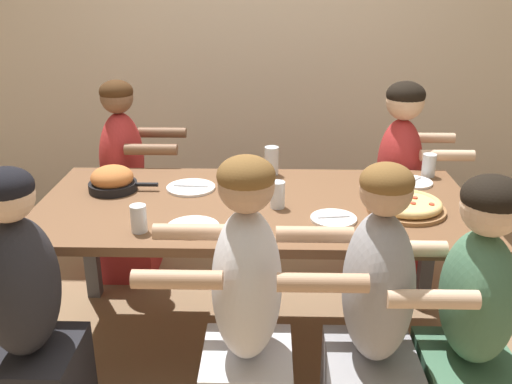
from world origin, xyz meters
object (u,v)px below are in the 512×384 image
(diner_near_left, at_px, (29,332))
(pizza_board_main, at_px, (406,205))
(drinking_glass_b, at_px, (272,162))
(drinking_glass_e, at_px, (278,196))
(empty_plate_a, at_px, (413,182))
(drinking_glass_c, at_px, (260,179))
(drinking_glass_d, at_px, (429,165))
(drinking_glass_a, at_px, (139,220))
(diner_near_center, at_px, (246,330))
(diner_near_midright, at_px, (372,335))
(diner_far_left, at_px, (126,190))
(diner_near_right, at_px, (469,338))
(empty_plate_d, at_px, (334,219))
(empty_plate_b, at_px, (193,227))
(skillet_bowl, at_px, (113,180))
(empty_plate_c, at_px, (191,188))
(diner_far_right, at_px, (397,190))

(diner_near_left, bearing_deg, pizza_board_main, -67.55)
(drinking_glass_b, bearing_deg, diner_near_left, -128.91)
(drinking_glass_e, bearing_deg, empty_plate_a, 25.56)
(drinking_glass_c, relative_size, drinking_glass_d, 1.15)
(drinking_glass_a, height_order, diner_near_center, diner_near_center)
(diner_near_midright, distance_m, diner_far_left, 1.82)
(drinking_glass_a, xyz_separation_m, diner_near_right, (1.22, -0.37, -0.28))
(drinking_glass_e, xyz_separation_m, diner_near_left, (-0.89, -0.63, -0.28))
(diner_near_left, relative_size, diner_far_left, 0.97)
(empty_plate_d, bearing_deg, diner_near_left, -156.12)
(drinking_glass_c, xyz_separation_m, diner_near_right, (0.75, -0.83, -0.29))
(drinking_glass_b, height_order, diner_near_midright, diner_near_midright)
(empty_plate_d, bearing_deg, empty_plate_b, -170.21)
(drinking_glass_d, xyz_separation_m, diner_near_right, (-0.10, -1.06, -0.28))
(empty_plate_a, bearing_deg, diner_near_center, -129.52)
(skillet_bowl, height_order, empty_plate_b, skillet_bowl)
(empty_plate_b, distance_m, diner_near_center, 0.51)
(drinking_glass_d, bearing_deg, empty_plate_a, -132.08)
(diner_near_left, bearing_deg, empty_plate_c, -29.44)
(empty_plate_d, bearing_deg, empty_plate_a, 46.06)
(diner_near_right, bearing_deg, diner_far_right, -1.23)
(diner_near_left, distance_m, diner_far_right, 2.10)
(drinking_glass_c, height_order, drinking_glass_d, drinking_glass_c)
(empty_plate_c, xyz_separation_m, drinking_glass_b, (0.39, 0.22, 0.06))
(empty_plate_b, bearing_deg, empty_plate_c, 98.51)
(drinking_glass_e, height_order, diner_far_left, diner_far_left)
(diner_far_right, bearing_deg, diner_near_right, -1.23)
(drinking_glass_a, distance_m, drinking_glass_b, 0.88)
(drinking_glass_b, height_order, drinking_glass_e, drinking_glass_b)
(diner_near_midright, height_order, diner_far_right, diner_far_right)
(pizza_board_main, height_order, empty_plate_b, pizza_board_main)
(empty_plate_c, distance_m, diner_far_left, 0.73)
(empty_plate_a, distance_m, drinking_glass_a, 1.36)
(empty_plate_d, height_order, drinking_glass_a, drinking_glass_a)
(empty_plate_b, distance_m, diner_far_left, 1.13)
(drinking_glass_e, bearing_deg, diner_near_right, -43.32)
(empty_plate_b, bearing_deg, skillet_bowl, 135.77)
(diner_near_right, bearing_deg, empty_plate_b, 68.54)
(empty_plate_c, distance_m, diner_near_center, 0.92)
(drinking_glass_d, height_order, diner_far_right, diner_far_right)
(empty_plate_d, relative_size, drinking_glass_b, 1.34)
(drinking_glass_c, bearing_deg, pizza_board_main, -19.63)
(drinking_glass_d, distance_m, diner_far_left, 1.69)
(diner_near_center, bearing_deg, drinking_glass_e, -10.31)
(empty_plate_b, xyz_separation_m, drinking_glass_e, (0.35, 0.23, 0.05))
(empty_plate_b, relative_size, drinking_glass_c, 1.62)
(drinking_glass_d, bearing_deg, diner_near_left, -147.42)
(diner_near_left, distance_m, diner_far_left, 1.37)
(drinking_glass_b, relative_size, drinking_glass_d, 1.25)
(diner_far_left, height_order, diner_far_right, same)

